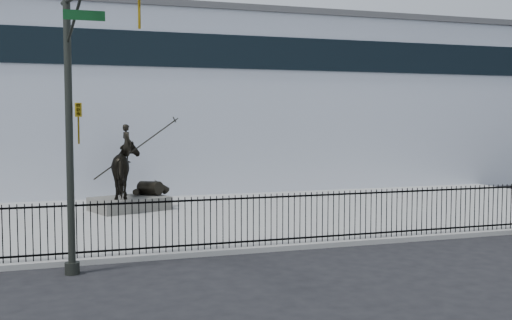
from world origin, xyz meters
name	(u,v)px	position (x,y,z in m)	size (l,w,h in m)	color
ground	(335,256)	(0.00, 0.00, 0.00)	(120.00, 120.00, 0.00)	black
plaza	(258,215)	(0.00, 7.00, 0.07)	(30.00, 12.00, 0.15)	gray
building	(190,107)	(0.00, 20.00, 4.50)	(44.00, 14.00, 9.00)	silver
picket_fence	(317,217)	(0.00, 1.25, 0.90)	(22.10, 0.10, 1.50)	black
statue_plinth	(130,204)	(-4.67, 9.21, 0.41)	(2.82, 1.94, 0.53)	#4F4D48
equestrian_statue	(130,169)	(-4.62, 9.23, 1.79)	(3.41, 2.76, 3.06)	black
traffic_signal_left	(80,109)	(-6.75, -0.62, 4.03)	(1.52, 4.84, 7.00)	#242722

